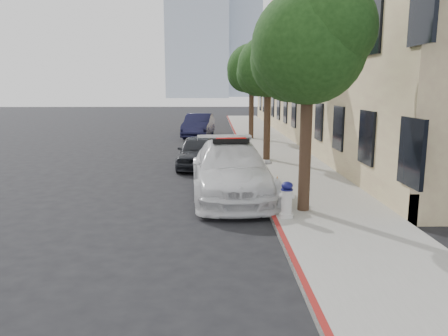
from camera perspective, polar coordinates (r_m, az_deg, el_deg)
The scene contains 13 objects.
ground at distance 13.32m, azimuth -3.83°, elevation -3.78°, with size 120.00×120.00×0.00m, color black.
sidewalk at distance 23.31m, azimuth 6.09°, elevation 2.59°, with size 3.20×50.00×0.15m, color gray.
curb_strip at distance 23.16m, azimuth 2.31°, elevation 2.59°, with size 0.12×50.00×0.15m, color maroon.
building at distance 29.24m, azimuth 16.24°, elevation 13.53°, with size 8.00×36.00×10.00m, color tan.
tower_right at distance 149.30m, azimuth 1.97°, elevation 17.80°, with size 14.00×14.00×44.00m, color #9EA8B7.
tree_near at distance 11.17m, azimuth 11.19°, elevation 15.40°, with size 2.92×2.82×5.62m.
tree_mid at distance 19.04m, azimuth 5.87°, elevation 13.14°, with size 2.77×2.64×5.43m.
tree_far at distance 27.00m, azimuth 3.72°, elevation 12.89°, with size 3.10×3.00×5.81m.
police_car at distance 13.23m, azimuth 0.91°, elevation -0.19°, with size 2.59×5.77×1.79m.
parked_car_mid at distance 18.10m, azimuth -3.50°, elevation 2.16°, with size 1.53×3.81×1.30m, color black.
parked_car_far at distance 28.98m, azimuth -3.33°, elevation 5.58°, with size 1.63×4.68×1.54m, color black.
fire_hydrant at distance 10.73m, azimuth 8.19°, elevation -4.17°, with size 0.38×0.34×0.90m.
traffic_cone at distance 12.33m, azimuth 6.92°, elevation -2.62°, with size 0.45×0.45×0.70m.
Camera 1 is at (0.58, -12.89, 3.30)m, focal length 35.00 mm.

